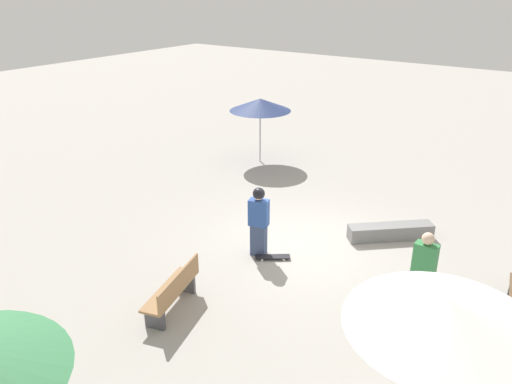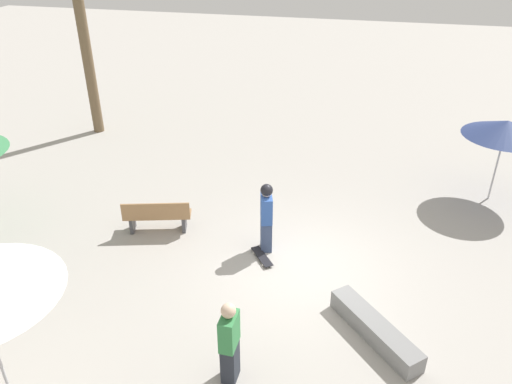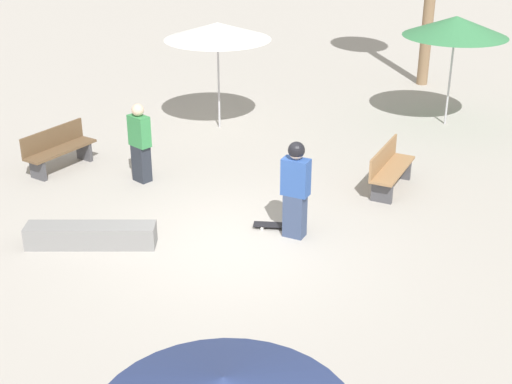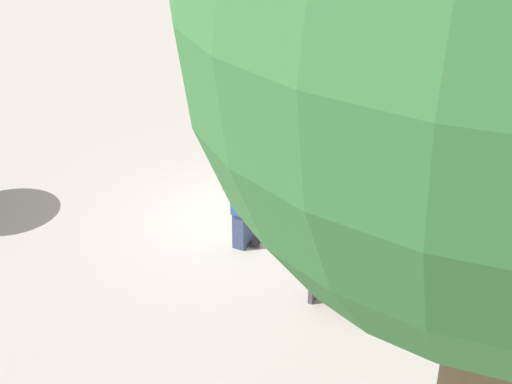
% 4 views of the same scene
% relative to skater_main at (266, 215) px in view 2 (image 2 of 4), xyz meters
% --- Properties ---
extents(ground_plane, '(60.00, 60.00, 0.00)m').
position_rel_skater_main_xyz_m(ground_plane, '(0.56, 0.92, -0.90)').
color(ground_plane, '#ADA8A0').
extents(skater_main, '(0.50, 0.36, 1.68)m').
position_rel_skater_main_xyz_m(skater_main, '(0.00, 0.00, 0.00)').
color(skater_main, '#38476B').
rests_on(skater_main, ground_plane).
extents(skateboard, '(0.76, 0.64, 0.07)m').
position_rel_skater_main_xyz_m(skateboard, '(0.40, -0.01, -0.85)').
color(skateboard, black).
rests_on(skateboard, ground_plane).
extents(concrete_ledge, '(1.83, 1.73, 0.37)m').
position_rel_skater_main_xyz_m(concrete_ledge, '(2.23, 2.51, -0.72)').
color(concrete_ledge, gray).
rests_on(concrete_ledge, ground_plane).
extents(bench_near, '(0.86, 1.66, 0.85)m').
position_rel_skater_main_xyz_m(bench_near, '(-0.11, -2.70, -0.48)').
color(bench_near, '#47474C').
rests_on(bench_near, ground_plane).
extents(shade_umbrella_navy, '(2.10, 2.10, 2.24)m').
position_rel_skater_main_xyz_m(shade_umbrella_navy, '(-3.70, 5.36, 1.12)').
color(shade_umbrella_navy, '#B7B7BC').
rests_on(shade_umbrella_navy, ground_plane).
extents(bystander_far, '(0.44, 0.25, 1.58)m').
position_rel_skater_main_xyz_m(bystander_far, '(3.71, 0.23, -0.12)').
color(bystander_far, '#282D38').
rests_on(bystander_far, ground_plane).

